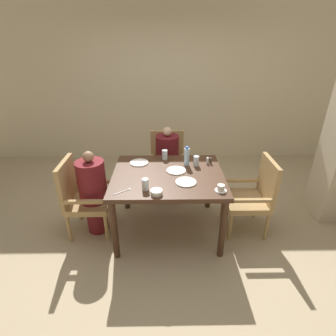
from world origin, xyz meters
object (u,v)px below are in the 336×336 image
Objects in this scene: bowl_small at (156,192)px; glass_tall_far at (196,161)px; plate_main_left at (176,170)px; glass_tall_near at (145,184)px; diner_in_left_chair at (93,192)px; diner_in_far_chair at (167,163)px; teacup_with_saucer at (221,188)px; chair_left_side at (82,195)px; chair_right_side at (254,194)px; plate_main_right at (139,163)px; water_bottle at (187,157)px; glass_tall_mid at (165,155)px; plate_dessert_center at (186,182)px; chair_far_side at (167,162)px.

glass_tall_far is at bearing 54.31° from bowl_small.
plate_main_left is 1.86× the size of glass_tall_near.
diner_in_left_chair reaches higher than glass_tall_near.
diner_in_far_chair is at bearing 84.23° from bowl_small.
teacup_with_saucer reaches higher than plate_main_left.
chair_left_side is 0.89× the size of diner_in_left_chair.
chair_left_side reaches higher than plate_main_left.
chair_right_side is at bearing 0.00° from chair_left_side.
teacup_with_saucer is (0.88, -0.66, 0.02)m from plate_main_right.
water_bottle is at bearing 49.37° from plate_main_left.
teacup_with_saucer is at bearing -63.32° from water_bottle.
glass_tall_mid is at bearing 145.23° from water_bottle.
diner_in_far_chair is 8.81× the size of teacup_with_saucer.
bowl_small is (-0.31, -0.23, 0.02)m from plate_dessert_center.
chair_right_side is at bearing 20.54° from bowl_small.
water_bottle is at bearing -67.26° from diner_in_far_chair.
diner_in_left_chair is at bearing 0.00° from chair_left_side.
plate_main_left is at bearing -150.25° from glass_tall_far.
teacup_with_saucer is (0.52, -1.13, 0.25)m from diner_in_far_chair.
plate_dessert_center is 1.84× the size of teacup_with_saucer.
water_bottle reaches higher than glass_tall_far.
glass_tall_far is at bearing -63.98° from chair_far_side.
chair_far_side reaches higher than teacup_with_saucer.
diner_in_left_chair reaches higher than chair_far_side.
chair_left_side is at bearing -138.13° from chair_far_side.
water_bottle reaches higher than glass_tall_mid.
water_bottle is at bearing 50.57° from glass_tall_near.
chair_left_side is 1.36m from chair_far_side.
plate_dessert_center is 1.91× the size of bowl_small.
bowl_small is at bearing -117.93° from water_bottle.
diner_in_far_chair is at bearing 84.29° from glass_tall_mid.
glass_tall_mid is (0.32, 0.11, 0.05)m from plate_main_right.
glass_tall_near reaches higher than bowl_small.
water_bottle reaches higher than chair_right_side.
chair_left_side is at bearing -157.33° from glass_tall_mid.
chair_left_side is at bearing 156.95° from glass_tall_near.
plate_dessert_center is at bearing -42.26° from plate_main_right.
plate_dessert_center is at bearing 17.97° from glass_tall_near.
diner_in_far_chair is 9.18× the size of bowl_small.
glass_tall_mid reaches higher than plate_dessert_center.
bowl_small is 0.15m from glass_tall_near.
diner_in_far_chair reaches higher than teacup_with_saucer.
chair_left_side reaches higher than plate_dessert_center.
chair_left_side is 0.78m from plate_main_right.
plate_dessert_center is 0.94× the size of water_bottle.
diner_in_left_chair is at bearing 150.46° from bowl_small.
plate_main_left is 0.94× the size of water_bottle.
plate_main_right is 1.10m from teacup_with_saucer.
plate_main_right is at bearing -126.73° from diner_in_far_chair.
chair_far_side and chair_right_side have the same top height.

